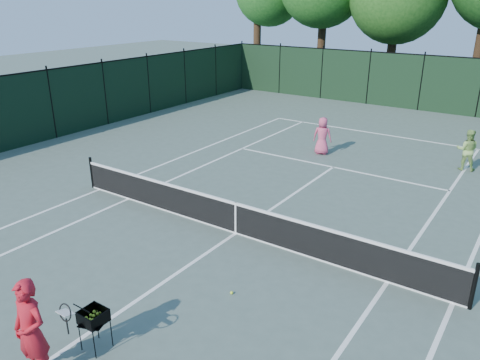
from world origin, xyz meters
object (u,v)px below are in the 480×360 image
Objects in this scene: player_pink at (322,136)px; loose_ball_midcourt at (232,293)px; player_green at (467,150)px; ball_hopper at (93,317)px; coach at (31,331)px.

player_pink reaches higher than loose_ball_midcourt.
player_pink is 10.30m from loose_ball_midcourt.
player_green is 11.51m from loose_ball_midcourt.
player_green is (5.15, 1.25, 0.00)m from player_pink.
player_green is 22.32× the size of loose_ball_midcourt.
ball_hopper is at bearing 66.09° from player_green.
player_pink is at bearing 90.03° from coach.
player_green reaches higher than loose_ball_midcourt.
coach is 1.06m from ball_hopper.
ball_hopper is at bearing -111.26° from loose_ball_midcourt.
ball_hopper is (0.26, 1.00, -0.24)m from coach.
player_pink reaches higher than ball_hopper.
coach reaches higher than player_green.
coach is at bearing 80.12° from player_pink.
loose_ball_midcourt is at bearing 65.28° from coach.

